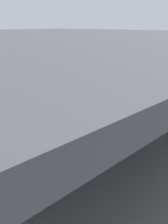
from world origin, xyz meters
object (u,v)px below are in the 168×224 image
object	(u,v)px
crew_worker_near_nose	(121,150)
crew_worker_by_stairs	(111,130)
boarding_stairs	(98,129)
traffic_cone_orange	(125,141)
airplane_main	(75,102)

from	to	relation	value
crew_worker_near_nose	crew_worker_by_stairs	size ratio (longest dim) A/B	0.97
boarding_stairs	crew_worker_by_stairs	bearing A→B (deg)	-75.57
crew_worker_by_stairs	traffic_cone_orange	size ratio (longest dim) A/B	2.71
airplane_main	crew_worker_near_nose	size ratio (longest dim) A/B	21.58
airplane_main	crew_worker_by_stairs	bearing A→B (deg)	-102.75
crew_worker_near_nose	traffic_cone_orange	xyz separation A→B (m)	(4.16, 2.11, -0.60)
airplane_main	crew_worker_near_nose	world-z (taller)	airplane_main
airplane_main	boarding_stairs	distance (m)	10.24
boarding_stairs	traffic_cone_orange	size ratio (longest dim) A/B	7.66
boarding_stairs	crew_worker_near_nose	world-z (taller)	boarding_stairs
boarding_stairs	crew_worker_by_stairs	distance (m)	2.50
boarding_stairs	crew_worker_near_nose	size ratio (longest dim) A/B	2.92
boarding_stairs	crew_worker_near_nose	distance (m)	9.70
crew_worker_by_stairs	traffic_cone_orange	xyz separation A→B (m)	(-1.22, -3.92, -0.63)
airplane_main	crew_worker_by_stairs	world-z (taller)	airplane_main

